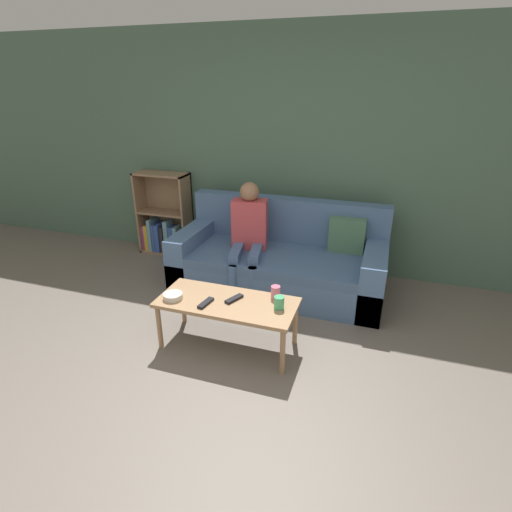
% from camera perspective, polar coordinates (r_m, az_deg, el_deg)
% --- Properties ---
extents(ground_plane, '(22.00, 22.00, 0.00)m').
position_cam_1_polar(ground_plane, '(2.82, -8.53, -22.77)').
color(ground_plane, '#70665B').
extents(wall_back, '(12.00, 0.06, 2.60)m').
position_cam_1_polar(wall_back, '(4.53, 6.00, 14.22)').
color(wall_back, '#4C6B56').
rests_on(wall_back, ground_plane).
extents(couch, '(2.15, 0.95, 0.89)m').
position_cam_1_polar(couch, '(4.22, 3.47, -0.83)').
color(couch, '#4C6B93').
rests_on(couch, ground_plane).
extents(bookshelf, '(0.66, 0.28, 1.03)m').
position_cam_1_polar(bookshelf, '(5.23, -12.95, 4.64)').
color(bookshelf, '#8E7051').
rests_on(bookshelf, ground_plane).
extents(coffee_table, '(1.12, 0.49, 0.42)m').
position_cam_1_polar(coffee_table, '(3.24, -4.13, -7.08)').
color(coffee_table, '#A87F56').
rests_on(coffee_table, ground_plane).
extents(person_adult, '(0.44, 0.70, 1.11)m').
position_cam_1_polar(person_adult, '(4.09, -1.09, 3.65)').
color(person_adult, '#476693').
rests_on(person_adult, ground_plane).
extents(cup_near, '(0.08, 0.08, 0.11)m').
position_cam_1_polar(cup_near, '(3.23, 2.82, -5.19)').
color(cup_near, pink).
rests_on(cup_near, coffee_table).
extents(cup_far, '(0.08, 0.08, 0.10)m').
position_cam_1_polar(cup_far, '(3.09, 3.32, -6.67)').
color(cup_far, '#4CB77A').
rests_on(cup_far, coffee_table).
extents(tv_remote_0, '(0.11, 0.17, 0.02)m').
position_cam_1_polar(tv_remote_0, '(3.22, -3.14, -6.13)').
color(tv_remote_0, black).
rests_on(tv_remote_0, coffee_table).
extents(tv_remote_1, '(0.07, 0.18, 0.02)m').
position_cam_1_polar(tv_remote_1, '(3.19, -7.19, -6.67)').
color(tv_remote_1, black).
rests_on(tv_remote_1, coffee_table).
extents(snack_bowl, '(0.16, 0.16, 0.05)m').
position_cam_1_polar(snack_bowl, '(3.30, -11.79, -5.63)').
color(snack_bowl, beige).
rests_on(snack_bowl, coffee_table).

